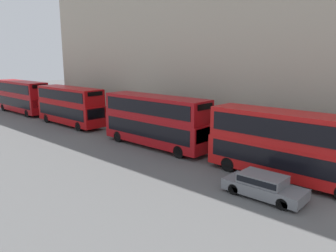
{
  "coord_description": "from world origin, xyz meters",
  "views": [
    {
      "loc": [
        -18.02,
        -2.41,
        7.7
      ],
      "look_at": [
        0.48,
        14.52,
        2.37
      ],
      "focal_mm": 35.0,
      "sensor_mm": 36.0,
      "label": 1
    }
  ],
  "objects_px": {
    "bus_trailing": "(22,96)",
    "pedestrian": "(223,143)",
    "bus_second_in_queue": "(155,119)",
    "car_dark_sedan": "(263,185)",
    "bus_leading": "(289,144)",
    "bus_third_in_queue": "(70,104)"
  },
  "relations": [
    {
      "from": "bus_leading",
      "to": "bus_third_in_queue",
      "type": "bearing_deg",
      "value": 90.0
    },
    {
      "from": "bus_leading",
      "to": "pedestrian",
      "type": "relative_size",
      "value": 5.9
    },
    {
      "from": "car_dark_sedan",
      "to": "bus_leading",
      "type": "bearing_deg",
      "value": 1.17
    },
    {
      "from": "bus_leading",
      "to": "car_dark_sedan",
      "type": "bearing_deg",
      "value": -178.83
    },
    {
      "from": "bus_leading",
      "to": "pedestrian",
      "type": "xyz_separation_m",
      "value": [
        2.32,
        6.37,
        -1.58
      ]
    },
    {
      "from": "bus_third_in_queue",
      "to": "pedestrian",
      "type": "relative_size",
      "value": 5.66
    },
    {
      "from": "bus_leading",
      "to": "bus_third_in_queue",
      "type": "height_order",
      "value": "bus_leading"
    },
    {
      "from": "bus_third_in_queue",
      "to": "car_dark_sedan",
      "type": "height_order",
      "value": "bus_third_in_queue"
    },
    {
      "from": "bus_third_in_queue",
      "to": "pedestrian",
      "type": "bearing_deg",
      "value": -83.02
    },
    {
      "from": "bus_trailing",
      "to": "car_dark_sedan",
      "type": "bearing_deg",
      "value": -95.14
    },
    {
      "from": "bus_leading",
      "to": "bus_second_in_queue",
      "type": "bearing_deg",
      "value": 90.0
    },
    {
      "from": "bus_second_in_queue",
      "to": "pedestrian",
      "type": "height_order",
      "value": "bus_second_in_queue"
    },
    {
      "from": "car_dark_sedan",
      "to": "pedestrian",
      "type": "bearing_deg",
      "value": 48.35
    },
    {
      "from": "bus_trailing",
      "to": "pedestrian",
      "type": "xyz_separation_m",
      "value": [
        2.32,
        -31.36,
        -1.61
      ]
    },
    {
      "from": "bus_leading",
      "to": "bus_trailing",
      "type": "height_order",
      "value": "bus_trailing"
    },
    {
      "from": "bus_second_in_queue",
      "to": "car_dark_sedan",
      "type": "xyz_separation_m",
      "value": [
        -3.4,
        -11.8,
        -1.75
      ]
    },
    {
      "from": "bus_trailing",
      "to": "bus_third_in_queue",
      "type": "bearing_deg",
      "value": -90.0
    },
    {
      "from": "car_dark_sedan",
      "to": "bus_trailing",
      "type": "bearing_deg",
      "value": 84.86
    },
    {
      "from": "bus_second_in_queue",
      "to": "bus_trailing",
      "type": "xyz_separation_m",
      "value": [
        0.0,
        26.0,
        -0.02
      ]
    },
    {
      "from": "bus_leading",
      "to": "bus_third_in_queue",
      "type": "distance_m",
      "value": 25.34
    },
    {
      "from": "bus_third_in_queue",
      "to": "bus_trailing",
      "type": "bearing_deg",
      "value": 90.0
    },
    {
      "from": "bus_second_in_queue",
      "to": "bus_third_in_queue",
      "type": "bearing_deg",
      "value": 90.0
    }
  ]
}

